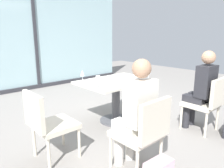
{
  "coord_description": "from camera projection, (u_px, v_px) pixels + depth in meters",
  "views": [
    {
      "loc": [
        -2.42,
        -2.57,
        1.51
      ],
      "look_at": [
        0.0,
        0.1,
        0.65
      ],
      "focal_mm": 34.38,
      "sensor_mm": 36.0,
      "label": 1
    }
  ],
  "objects": [
    {
      "name": "wine_glass_2",
      "position": [
        121.0,
        77.0,
        3.23
      ],
      "size": [
        0.07,
        0.07,
        0.18
      ],
      "color": "silver",
      "rests_on": "dining_table_main"
    },
    {
      "name": "person_front_right",
      "position": [
        202.0,
        87.0,
        3.3
      ],
      "size": [
        0.34,
        0.39,
        1.26
      ],
      "color": "#28282D",
      "rests_on": "ground_plane"
    },
    {
      "name": "chair_front_right",
      "position": [
        207.0,
        101.0,
        3.27
      ],
      "size": [
        0.46,
        0.5,
        0.87
      ],
      "color": "beige",
      "rests_on": "ground_plane"
    },
    {
      "name": "dining_table_main",
      "position": [
        116.0,
        91.0,
        3.66
      ],
      "size": [
        1.23,
        0.86,
        0.73
      ],
      "color": "silver",
      "rests_on": "ground_plane"
    },
    {
      "name": "chair_front_left",
      "position": [
        143.0,
        131.0,
        2.28
      ],
      "size": [
        0.46,
        0.5,
        0.87
      ],
      "color": "beige",
      "rests_on": "ground_plane"
    },
    {
      "name": "wine_glass_3",
      "position": [
        149.0,
        71.0,
        3.74
      ],
      "size": [
        0.07,
        0.07,
        0.18
      ],
      "color": "silver",
      "rests_on": "dining_table_main"
    },
    {
      "name": "person_front_left",
      "position": [
        136.0,
        110.0,
        2.32
      ],
      "size": [
        0.34,
        0.39,
        1.26
      ],
      "color": "silver",
      "rests_on": "ground_plane"
    },
    {
      "name": "wine_glass_0",
      "position": [
        97.0,
        79.0,
        3.09
      ],
      "size": [
        0.07,
        0.07,
        0.18
      ],
      "color": "silver",
      "rests_on": "dining_table_main"
    },
    {
      "name": "cell_phone_on_table",
      "position": [
        135.0,
        83.0,
        3.42
      ],
      "size": [
        0.12,
        0.16,
        0.01
      ],
      "primitive_type": "cube",
      "rotation": [
        0.0,
        0.0,
        0.43
      ],
      "color": "black",
      "rests_on": "dining_table_main"
    },
    {
      "name": "coffee_cup",
      "position": [
        98.0,
        78.0,
        3.56
      ],
      "size": [
        0.08,
        0.08,
        0.09
      ],
      "primitive_type": "cylinder",
      "color": "white",
      "rests_on": "dining_table_main"
    },
    {
      "name": "wine_glass_1",
      "position": [
        82.0,
        73.0,
        3.52
      ],
      "size": [
        0.07,
        0.07,
        0.18
      ],
      "color": "silver",
      "rests_on": "dining_table_main"
    },
    {
      "name": "window_wall_backdrop",
      "position": [
        36.0,
        44.0,
        5.81
      ],
      "size": [
        5.6,
        0.1,
        2.7
      ],
      "color": "#98B7BC",
      "rests_on": "ground_plane"
    },
    {
      "name": "chair_side_end",
      "position": [
        47.0,
        122.0,
        2.52
      ],
      "size": [
        0.5,
        0.46,
        0.87
      ],
      "color": "beige",
      "rests_on": "ground_plane"
    },
    {
      "name": "ground_plane",
      "position": [
        116.0,
        121.0,
        3.78
      ],
      "size": [
        12.0,
        12.0,
        0.0
      ],
      "primitive_type": "plane",
      "color": "gray"
    }
  ]
}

